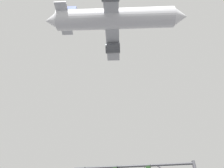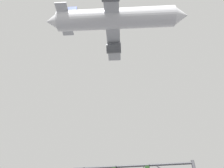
{
  "view_description": "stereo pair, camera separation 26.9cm",
  "coord_description": "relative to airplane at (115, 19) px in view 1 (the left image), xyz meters",
  "views": [
    {
      "loc": [
        0.27,
        -5.3,
        1.32
      ],
      "look_at": [
        -0.1,
        12.61,
        15.56
      ],
      "focal_mm": 34.98,
      "sensor_mm": 36.0,
      "label": 1
    },
    {
      "loc": [
        0.54,
        -5.29,
        1.32
      ],
      "look_at": [
        -0.1,
        12.61,
        15.56
      ],
      "focal_mm": 34.98,
      "sensor_mm": 36.0,
      "label": 2
    }
  ],
  "objects": [
    {
      "name": "airplane",
      "position": [
        0.0,
        0.0,
        0.0
      ],
      "size": [
        27.15,
        20.98,
        7.44
      ],
      "color": "white"
    }
  ]
}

